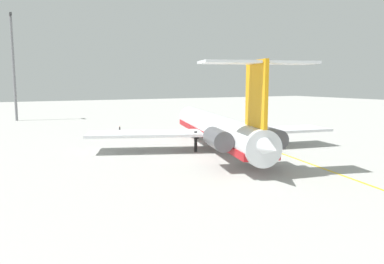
% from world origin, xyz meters
% --- Properties ---
extents(ground, '(339.42, 339.42, 0.00)m').
position_xyz_m(ground, '(0.00, 0.00, 0.00)').
color(ground, '#ADADA8').
extents(main_jetliner, '(43.63, 39.08, 12.92)m').
position_xyz_m(main_jetliner, '(-6.33, 9.87, 3.52)').
color(main_jetliner, silver).
rests_on(main_jetliner, ground).
extents(ground_crew_near_nose, '(0.27, 0.38, 1.71)m').
position_xyz_m(ground_crew_near_nose, '(12.70, -14.76, 1.08)').
color(ground_crew_near_nose, black).
rests_on(ground_crew_near_nose, ground).
extents(ground_crew_near_tail, '(0.27, 0.40, 1.71)m').
position_xyz_m(ground_crew_near_tail, '(12.22, -12.50, 1.08)').
color(ground_crew_near_tail, black).
rests_on(ground_crew_near_tail, ground).
extents(ground_crew_portside, '(0.43, 0.27, 1.70)m').
position_xyz_m(ground_crew_portside, '(18.93, 17.60, 1.08)').
color(ground_crew_portside, black).
rests_on(ground_crew_portside, ground).
extents(safety_cone_nose, '(0.40, 0.40, 0.55)m').
position_xyz_m(safety_cone_nose, '(14.14, -12.41, 0.28)').
color(safety_cone_nose, '#EA590F').
rests_on(safety_cone_nose, ground).
extents(safety_cone_wingtip, '(0.40, 0.40, 0.55)m').
position_xyz_m(safety_cone_wingtip, '(21.73, 15.03, 0.28)').
color(safety_cone_wingtip, '#EA590F').
rests_on(safety_cone_wingtip, ground).
extents(taxiway_centreline, '(90.54, 18.99, 0.01)m').
position_xyz_m(taxiway_centreline, '(-5.13, 0.87, 0.00)').
color(taxiway_centreline, gold).
rests_on(taxiway_centreline, ground).
extents(light_mast, '(4.00, 0.70, 28.77)m').
position_xyz_m(light_mast, '(58.87, 34.82, 15.61)').
color(light_mast, slate).
rests_on(light_mast, ground).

